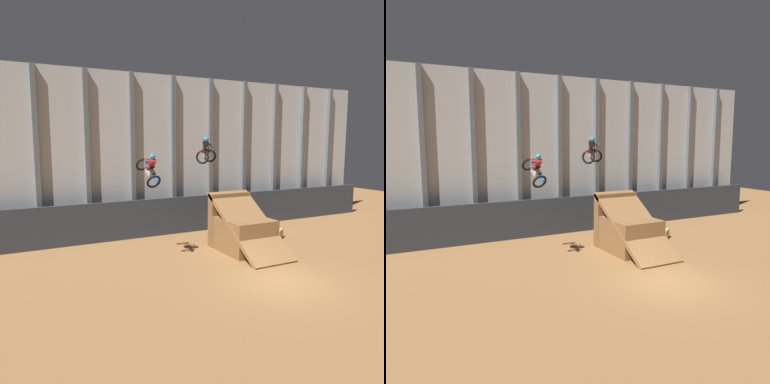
% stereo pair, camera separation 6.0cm
% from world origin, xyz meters
% --- Properties ---
extents(ground_plane, '(60.00, 60.00, 0.00)m').
position_xyz_m(ground_plane, '(0.00, 0.00, 0.00)').
color(ground_plane, olive).
extents(arena_back_wall, '(32.00, 0.40, 10.03)m').
position_xyz_m(arena_back_wall, '(-0.00, 10.88, 5.01)').
color(arena_back_wall, silver).
rests_on(arena_back_wall, ground_plane).
extents(lower_barrier, '(31.36, 0.20, 2.33)m').
position_xyz_m(lower_barrier, '(0.00, 9.61, 1.16)').
color(lower_barrier, '#2D333D').
rests_on(lower_barrier, ground_plane).
extents(dirt_ramp, '(2.52, 4.55, 3.13)m').
position_xyz_m(dirt_ramp, '(1.28, 4.74, 1.08)').
color(dirt_ramp, brown).
rests_on(dirt_ramp, ground_plane).
extents(rider_bike_left_air, '(0.90, 1.85, 1.70)m').
position_xyz_m(rider_bike_left_air, '(-3.70, 5.32, 4.50)').
color(rider_bike_left_air, black).
extents(rider_bike_right_air, '(1.60, 1.58, 1.45)m').
position_xyz_m(rider_bike_right_air, '(0.02, 6.35, 5.24)').
color(rider_bike_right_air, black).
extents(hay_bale_trackside, '(1.08, 1.02, 0.57)m').
position_xyz_m(hay_bale_trackside, '(4.55, 5.69, 0.28)').
color(hay_bale_trackside, '#CCB751').
rests_on(hay_bale_trackside, ground_plane).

